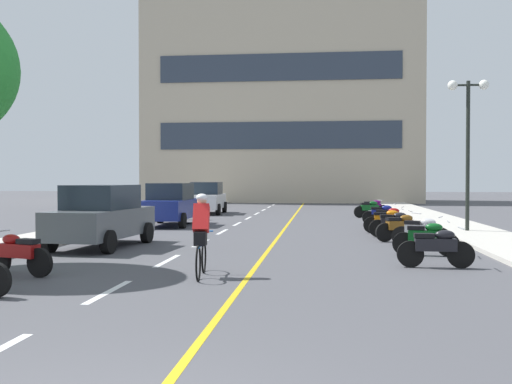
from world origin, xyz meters
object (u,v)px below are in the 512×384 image
Objects in this scene: street_lamp_mid at (468,122)px; parked_car_mid at (171,204)px; parked_car_near at (102,216)px; motorcycle_13 at (373,207)px; parked_car_far at (207,198)px; motorcycle_7 at (394,223)px; motorcycle_5 at (421,231)px; motorcycle_3 at (436,247)px; cyclist_rider at (201,233)px; motorcycle_8 at (387,220)px; motorcycle_9 at (389,218)px; motorcycle_2 at (18,253)px; motorcycle_4 at (426,238)px; motorcycle_6 at (401,227)px; motorcycle_10 at (382,214)px; motorcycle_11 at (190,210)px; motorcycle_12 at (370,208)px.

street_lamp_mid is 12.39m from parked_car_mid.
parked_car_near is 18.47m from motorcycle_13.
parked_car_far reaches higher than motorcycle_7.
parked_car_mid is at bearing -89.10° from parked_car_far.
motorcycle_5 is 3.08m from motorcycle_7.
street_lamp_mid is 9.78m from motorcycle_3.
cyclist_rider is at bearing -72.88° from parked_car_mid.
parked_car_near reaches higher than motorcycle_8.
motorcycle_3 is 0.96× the size of cyclist_rider.
motorcycle_5 is at bearing -83.65° from motorcycle_8.
cyclist_rider is (-5.08, -11.93, 0.41)m from motorcycle_9.
parked_car_near is at bearing -154.18° from street_lamp_mid.
motorcycle_2 is at bearing -88.07° from parked_car_near.
motorcycle_3 and motorcycle_4 have the same top height.
motorcycle_5 is (9.09, 6.10, 0.00)m from motorcycle_2.
parked_car_near is 11.52m from motorcycle_9.
motorcycle_2 is at bearing -154.74° from motorcycle_4.
parked_car_mid is at bearing 155.07° from motorcycle_7.
motorcycle_6 is (-0.19, 3.54, 0.00)m from motorcycle_4.
motorcycle_6 is (8.72, 7.74, 0.00)m from motorcycle_2.
motorcycle_9 is at bearing 54.22° from motorcycle_2.
motorcycle_2 and motorcycle_7 have the same top height.
motorcycle_4 is at bearing -89.58° from motorcycle_10.
motorcycle_13 is at bearing 24.67° from motorcycle_11.
parked_car_far is 5.11m from motorcycle_11.
parked_car_mid reaches higher than cyclist_rider.
motorcycle_3 and motorcycle_6 have the same top height.
motorcycle_11 is at bearing 90.66° from motorcycle_2.
motorcycle_11 is (-9.29, 10.84, 0.00)m from motorcycle_5.
motorcycle_10 is (8.83, 14.74, 0.00)m from motorcycle_2.
motorcycle_11 is 17.07m from cyclist_rider.
motorcycle_4 is 8.06m from motorcycle_9.
motorcycle_5 is (0.18, 1.89, 0.00)m from motorcycle_4.
motorcycle_2 is at bearing -89.04° from parked_car_far.
motorcycle_2 is 1.00× the size of motorcycle_12.
motorcycle_11 is 9.27m from motorcycle_12.
parked_car_mid is at bearing 128.69° from motorcycle_3.
cyclist_rider is (3.93, -4.77, -0.03)m from parked_car_near.
parked_car_near reaches higher than motorcycle_2.
parked_car_mid is (-0.06, 8.18, 0.00)m from parked_car_near.
motorcycle_5 is 4.51m from motorcycle_8.
parked_car_near is 13.20m from motorcycle_10.
parked_car_mid is at bearing 91.00° from motorcycle_2.
motorcycle_8 is 9.01m from motorcycle_12.
cyclist_rider is (3.99, -12.96, -0.03)m from parked_car_mid.
parked_car_near is at bearing -141.54° from motorcycle_9.
motorcycle_7 is 1.02× the size of motorcycle_9.
parked_car_near reaches higher than motorcycle_11.
motorcycle_11 is (-0.19, 16.93, 0.00)m from motorcycle_2.
cyclist_rider is (-4.83, -10.25, 0.41)m from motorcycle_8.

